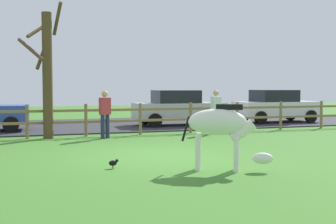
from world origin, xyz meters
name	(u,v)px	position (x,y,z in m)	size (l,w,h in m)	color
ground_plane	(154,156)	(0.00, 0.00, 0.00)	(60.00, 60.00, 0.00)	#3D7528
parking_asphalt	(95,125)	(0.00, 9.30, 0.03)	(28.00, 7.40, 0.05)	#2D2D33
paddock_fence	(114,117)	(-0.01, 5.00, 0.67)	(22.09, 0.11, 1.16)	olive
bare_tree	(47,71)	(-2.34, 4.82, 2.29)	(1.47, 1.63, 4.64)	#513A23
zebra	(221,127)	(0.77, -2.38, 0.93)	(1.78, 1.11, 1.41)	white
crow_on_grass	(113,163)	(-1.35, -1.43, 0.13)	(0.22, 0.10, 0.20)	black
parked_car_white	(276,106)	(8.56, 7.88, 0.84)	(4.01, 1.90, 1.56)	white
parked_car_silver	(178,107)	(3.50, 7.83, 0.84)	(4.04, 1.95, 1.56)	#B7BABF
visitor_left_of_tree	(105,112)	(-0.47, 4.23, 0.91)	(0.40, 0.30, 1.64)	#232847
visitor_right_of_tree	(216,110)	(3.81, 4.47, 0.91)	(0.41, 0.31, 1.64)	#232847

